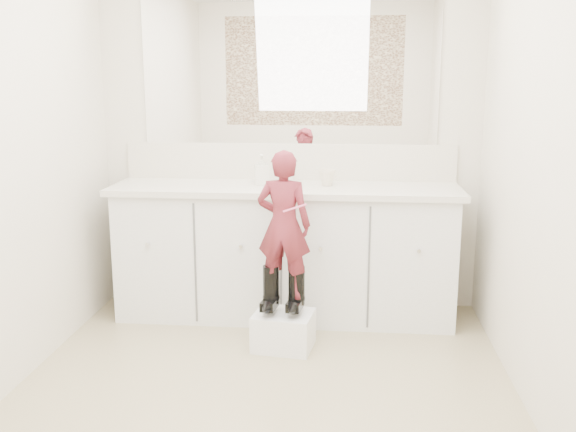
# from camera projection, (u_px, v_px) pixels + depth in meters

# --- Properties ---
(floor) EXTENTS (3.00, 3.00, 0.00)m
(floor) POSITION_uv_depth(u_px,v_px,m) (261.00, 402.00, 3.20)
(floor) COLOR #958362
(floor) RESTS_ON ground
(wall_back) EXTENTS (2.60, 0.00, 2.60)m
(wall_back) POSITION_uv_depth(u_px,v_px,m) (289.00, 135.00, 4.41)
(wall_back) COLOR beige
(wall_back) RESTS_ON floor
(wall_front) EXTENTS (2.60, 0.00, 2.60)m
(wall_front) POSITION_uv_depth(u_px,v_px,m) (169.00, 247.00, 1.49)
(wall_front) COLOR beige
(wall_front) RESTS_ON floor
(wall_right) EXTENTS (0.00, 3.00, 3.00)m
(wall_right) POSITION_uv_depth(u_px,v_px,m) (551.00, 167.00, 2.83)
(wall_right) COLOR beige
(wall_right) RESTS_ON floor
(vanity_cabinet) EXTENTS (2.20, 0.55, 0.85)m
(vanity_cabinet) POSITION_uv_depth(u_px,v_px,m) (285.00, 254.00, 4.30)
(vanity_cabinet) COLOR silver
(vanity_cabinet) RESTS_ON floor
(countertop) EXTENTS (2.28, 0.58, 0.04)m
(countertop) POSITION_uv_depth(u_px,v_px,m) (285.00, 189.00, 4.19)
(countertop) COLOR beige
(countertop) RESTS_ON vanity_cabinet
(backsplash) EXTENTS (2.28, 0.03, 0.25)m
(backsplash) POSITION_uv_depth(u_px,v_px,m) (289.00, 162.00, 4.43)
(backsplash) COLOR beige
(backsplash) RESTS_ON countertop
(mirror) EXTENTS (2.00, 0.02, 1.00)m
(mirror) POSITION_uv_depth(u_px,v_px,m) (289.00, 69.00, 4.30)
(mirror) COLOR white
(mirror) RESTS_ON wall_back
(dot_panel) EXTENTS (2.00, 0.01, 1.20)m
(dot_panel) POSITION_uv_depth(u_px,v_px,m) (162.00, 47.00, 1.40)
(dot_panel) COLOR #472819
(dot_panel) RESTS_ON wall_front
(faucet) EXTENTS (0.08, 0.08, 0.10)m
(faucet) POSITION_uv_depth(u_px,v_px,m) (287.00, 175.00, 4.34)
(faucet) COLOR silver
(faucet) RESTS_ON countertop
(cup) EXTENTS (0.15, 0.15, 0.10)m
(cup) POSITION_uv_depth(u_px,v_px,m) (327.00, 178.00, 4.20)
(cup) COLOR beige
(cup) RESTS_ON countertop
(soap_bottle) EXTENTS (0.11, 0.11, 0.20)m
(soap_bottle) POSITION_uv_depth(u_px,v_px,m) (262.00, 170.00, 4.22)
(soap_bottle) COLOR beige
(soap_bottle) RESTS_ON countertop
(step_stool) EXTENTS (0.38, 0.33, 0.22)m
(step_stool) POSITION_uv_depth(u_px,v_px,m) (284.00, 330.00, 3.82)
(step_stool) COLOR white
(step_stool) RESTS_ON floor
(boot_left) EXTENTS (0.13, 0.20, 0.28)m
(boot_left) POSITION_uv_depth(u_px,v_px,m) (271.00, 289.00, 3.79)
(boot_left) COLOR black
(boot_left) RESTS_ON step_stool
(boot_right) EXTENTS (0.13, 0.20, 0.28)m
(boot_right) POSITION_uv_depth(u_px,v_px,m) (296.00, 290.00, 3.78)
(boot_right) COLOR black
(boot_right) RESTS_ON step_stool
(toddler) EXTENTS (0.34, 0.25, 0.87)m
(toddler) POSITION_uv_depth(u_px,v_px,m) (284.00, 225.00, 3.70)
(toddler) COLOR #AA343F
(toddler) RESTS_ON step_stool
(toothbrush) EXTENTS (0.14, 0.03, 0.06)m
(toothbrush) POSITION_uv_depth(u_px,v_px,m) (295.00, 208.00, 3.60)
(toothbrush) COLOR #F45E8A
(toothbrush) RESTS_ON toddler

